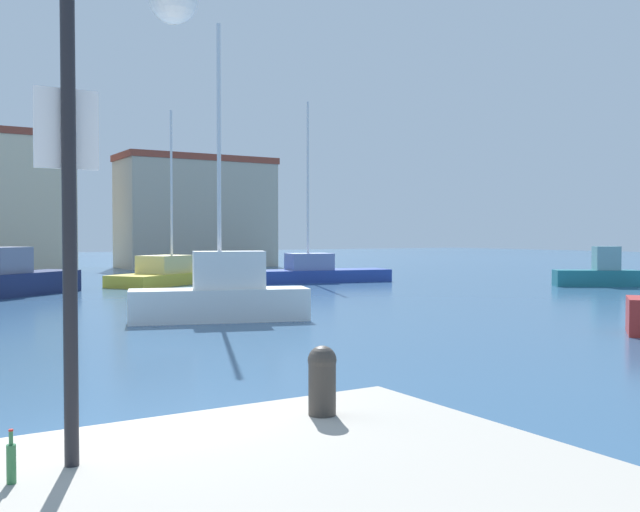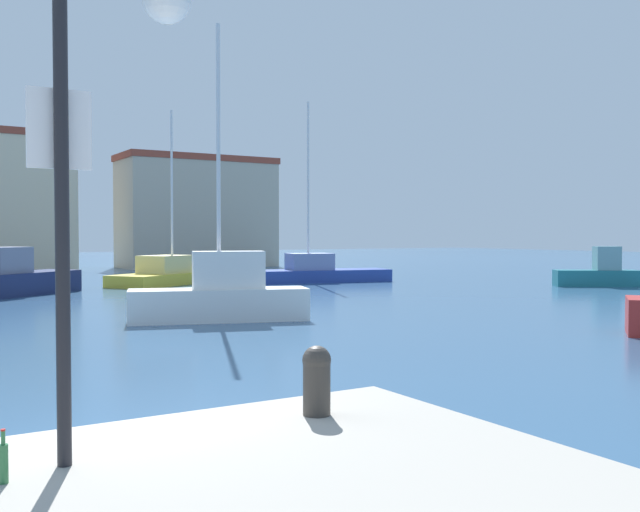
{
  "view_description": "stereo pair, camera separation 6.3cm",
  "coord_description": "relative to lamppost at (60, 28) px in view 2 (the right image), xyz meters",
  "views": [
    {
      "loc": [
        -1.71,
        -7.25,
        2.57
      ],
      "look_at": [
        13.94,
        18.31,
        1.67
      ],
      "focal_mm": 39.98,
      "sensor_mm": 36.0,
      "label": 1
    },
    {
      "loc": [
        -1.66,
        -7.28,
        2.57
      ],
      "look_at": [
        13.94,
        18.31,
        1.67
      ],
      "focal_mm": 39.98,
      "sensor_mm": 36.0,
      "label": 2
    }
  ],
  "objects": [
    {
      "name": "water",
      "position": [
        15.61,
        22.1,
        -4.0
      ],
      "size": [
        160.0,
        160.0,
        0.0
      ],
      "primitive_type": "plane",
      "color": "#2D5175",
      "rests_on": "ground"
    },
    {
      "name": "lamppost",
      "position": [
        0.0,
        0.0,
        0.0
      ],
      "size": [
        1.9,
        0.37,
        4.57
      ],
      "color": "black",
      "rests_on": "pier_quay"
    },
    {
      "name": "bottle",
      "position": [
        -0.42,
        -0.17,
        -2.91
      ],
      "size": [
        0.06,
        0.06,
        0.36
      ],
      "color": "#2D6B3D",
      "rests_on": "pier_quay"
    },
    {
      "name": "mooring_bollard",
      "position": [
        2.24,
        0.28,
        -2.72
      ],
      "size": [
        0.26,
        0.26,
        0.63
      ],
      "color": "#38332D",
      "rests_on": "pier_quay"
    },
    {
      "name": "sailboat_white_near_pier",
      "position": [
        7.45,
        14.42,
        -3.23
      ],
      "size": [
        5.43,
        2.94,
        8.79
      ],
      "color": "white",
      "rests_on": "water"
    },
    {
      "name": "motorboat_teal_outer_mooring",
      "position": [
        29.21,
        17.77,
        -3.34
      ],
      "size": [
        3.95,
        3.11,
        1.99
      ],
      "color": "#1E707A",
      "rests_on": "water"
    },
    {
      "name": "motorboat_navy_far_right",
      "position": [
        3.56,
        27.24,
        -3.31
      ],
      "size": [
        5.87,
        5.17,
        2.06
      ],
      "color": "#19234C",
      "rests_on": "water"
    },
    {
      "name": "sailboat_blue_inner_mooring",
      "position": [
        18.46,
        28.0,
        -3.46
      ],
      "size": [
        9.25,
        4.04,
        9.72
      ],
      "color": "#233D93",
      "rests_on": "water"
    },
    {
      "name": "sailboat_yellow_far_left",
      "position": [
        11.56,
        30.46,
        -3.46
      ],
      "size": [
        7.76,
        6.29,
        9.03
      ],
      "color": "gold",
      "rests_on": "water"
    },
    {
      "name": "warehouse_block",
      "position": [
        20.17,
        48.41,
        0.39
      ],
      "size": [
        12.16,
        5.37,
        8.76
      ],
      "color": "#B2A893",
      "rests_on": "ground"
    }
  ]
}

